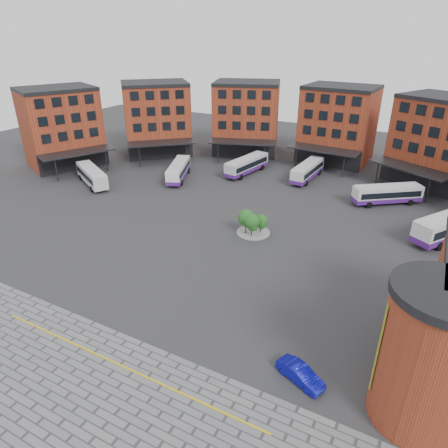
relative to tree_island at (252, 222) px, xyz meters
The scene contains 10 objects.
ground 11.86m from the tree_island, 99.83° to the right, with size 160.00×160.00×0.00m, color #28282B.
yellow_line 25.61m from the tree_island, 90.00° to the right, with size 26.00×0.15×0.02m, color gold.
main_building 28.07m from the tree_island, 104.23° to the left, with size 94.14×42.48×14.60m.
tree_island is the anchor object (origin of this frame).
bus_a 32.10m from the tree_island, behind, with size 10.28×7.18×2.96m.
bus_b 24.44m from the tree_island, 146.56° to the left, with size 6.13×10.50×2.92m.
bus_c 24.38m from the tree_island, 116.63° to the left, with size 4.29×10.96×3.01m.
bus_d 24.02m from the tree_island, 90.29° to the left, with size 3.10×10.60×2.95m.
bus_e 23.47m from the tree_island, 53.47° to the left, with size 9.84×8.14×2.94m.
blue_car 24.21m from the tree_island, 56.91° to the right, with size 1.37×3.94×1.30m, color #0B0E97.
Camera 1 is at (20.46, -30.95, 24.19)m, focal length 32.00 mm.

